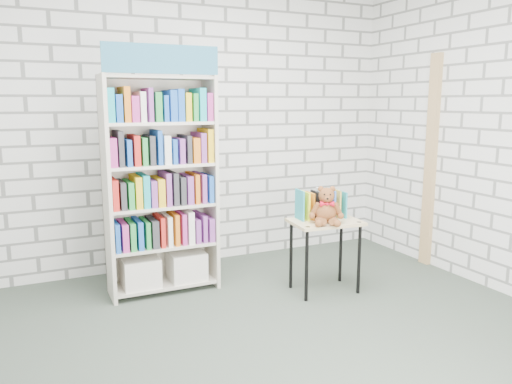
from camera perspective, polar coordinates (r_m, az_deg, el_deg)
name	(u,v)px	position (r m, az deg, el deg)	size (l,w,h in m)	color
ground	(274,347)	(3.54, 2.08, -17.33)	(4.50, 4.50, 0.00)	#3A453B
room_shell	(276,78)	(3.14, 2.29, 12.93)	(4.52, 4.02, 2.81)	silver
bookshelf	(161,184)	(4.33, -10.84, 0.93)	(0.93, 0.36, 2.08)	beige
display_table	(325,230)	(4.35, 7.92, -4.37)	(0.62, 0.46, 0.63)	#D8BE81
table_books	(321,204)	(4.39, 7.41, -1.41)	(0.43, 0.22, 0.24)	teal
teddy_bear	(326,209)	(4.21, 8.06, -1.89)	(0.30, 0.28, 0.31)	brown
door_trim	(431,162)	(5.26, 19.32, 3.28)	(0.05, 0.12, 2.10)	tan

